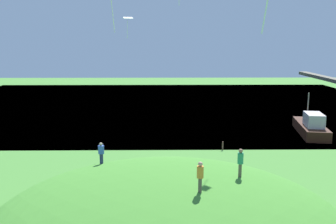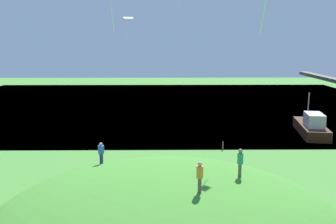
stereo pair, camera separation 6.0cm
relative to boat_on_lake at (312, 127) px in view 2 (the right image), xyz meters
name	(u,v)px [view 2 (the right image)]	position (x,y,z in m)	size (l,w,h in m)	color
ground_plane	(165,170)	(12.07, -17.38, -0.94)	(160.00, 160.00, 0.00)	#4A8B36
lake_water	(164,105)	(-21.93, -17.38, -1.14)	(56.33, 80.00, 0.40)	#375569
boat_on_lake	(312,127)	(0.00, 0.00, 0.00)	(8.89, 3.96, 4.65)	#36190F
person_walking_path	(200,173)	(23.28, -15.50, 2.89)	(0.50, 0.50, 1.77)	brown
person_near_shore	(101,151)	(16.12, -22.12, 2.02)	(0.60, 0.60, 1.62)	navy
person_with_child	(240,159)	(20.36, -12.68, 2.73)	(0.46, 0.46, 1.85)	brown
kite_6	(128,19)	(6.82, -20.80, 11.98)	(0.81, 1.02, 2.00)	silver
mooring_post	(223,146)	(6.16, -11.46, -0.52)	(0.14, 0.14, 0.85)	brown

